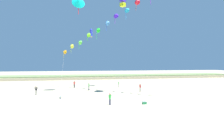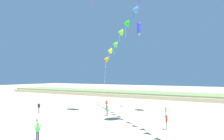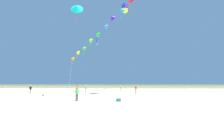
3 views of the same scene
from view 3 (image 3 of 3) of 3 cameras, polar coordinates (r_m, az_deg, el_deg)
ground_plane at (r=16.44m, az=-9.81°, el=-12.40°), size 240.00×240.00×0.00m
dune_ridge at (r=64.10m, az=-0.53°, el=-6.28°), size 120.00×13.42×1.29m
person_near_left at (r=33.14m, az=-9.91°, el=-6.91°), size 0.24×0.58×1.67m
person_near_right at (r=18.70m, az=-13.26°, el=-8.41°), size 0.54×0.40×1.70m
person_mid_center at (r=33.34m, az=-28.63°, el=-6.35°), size 0.59×0.23×1.69m
person_far_left at (r=38.56m, az=-13.09°, el=-6.55°), size 0.59×0.23×1.69m
person_far_right at (r=28.41m, az=9.08°, el=-7.27°), size 0.28×0.57×1.67m
person_far_center at (r=35.90m, az=3.29°, el=-6.97°), size 0.20×0.52×1.50m
kite_banner_string at (r=33.77m, az=1.87°, el=20.58°), size 26.81×21.78×25.26m
large_kite_low_lead at (r=42.86m, az=-5.63°, el=11.20°), size 1.02×1.02×2.39m
large_kite_high_solo at (r=41.50m, az=4.95°, el=22.43°), size 1.59×1.59×2.07m
large_kite_outer_drift at (r=36.73m, az=-13.29°, el=22.17°), size 2.93×2.29×4.06m
beach_cooler at (r=17.73m, az=2.46°, el=-11.22°), size 0.58×0.41×0.46m
beach_ball at (r=27.19m, az=-24.78°, el=-8.65°), size 0.36×0.36×0.36m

